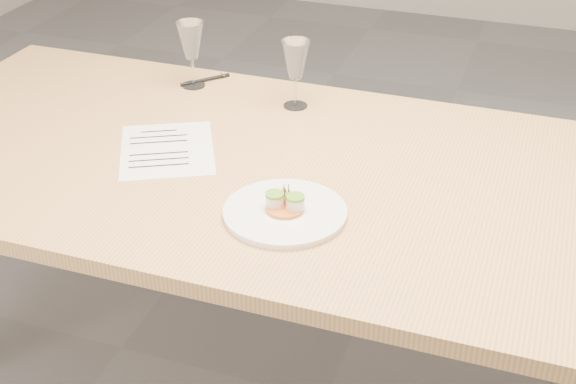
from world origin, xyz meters
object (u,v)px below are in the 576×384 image
(wine_glass_0, at_px, (191,42))
(dinner_plate, at_px, (285,211))
(wine_glass_1, at_px, (296,61))
(ballpoint_pen, at_px, (205,80))
(dining_table, at_px, (332,198))
(recipe_sheet, at_px, (167,149))

(wine_glass_0, bearing_deg, dinner_plate, -49.63)
(dinner_plate, distance_m, wine_glass_1, 0.58)
(ballpoint_pen, bearing_deg, dining_table, -87.45)
(dining_table, relative_size, wine_glass_1, 12.45)
(ballpoint_pen, distance_m, wine_glass_1, 0.35)
(dining_table, distance_m, dinner_plate, 0.23)
(dinner_plate, bearing_deg, ballpoint_pen, 127.35)
(recipe_sheet, height_order, wine_glass_1, wine_glass_1)
(wine_glass_0, xyz_separation_m, wine_glass_1, (0.33, -0.04, -0.00))
(dining_table, distance_m, wine_glass_0, 0.69)
(recipe_sheet, bearing_deg, dinner_plate, -53.80)
(dining_table, bearing_deg, recipe_sheet, -177.40)
(dinner_plate, distance_m, wine_glass_0, 0.77)
(dinner_plate, bearing_deg, dining_table, 77.76)
(dinner_plate, height_order, recipe_sheet, dinner_plate)
(dinner_plate, xyz_separation_m, wine_glass_1, (-0.16, 0.55, 0.12))
(wine_glass_0, bearing_deg, ballpoint_pen, 65.54)
(dinner_plate, relative_size, wine_glass_0, 1.40)
(dining_table, relative_size, wine_glass_0, 12.27)
(ballpoint_pen, distance_m, wine_glass_0, 0.14)
(wine_glass_1, bearing_deg, wine_glass_0, 173.93)
(recipe_sheet, height_order, ballpoint_pen, ballpoint_pen)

